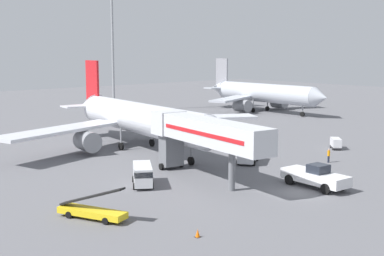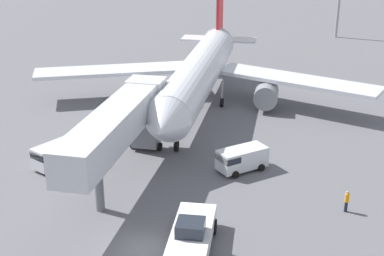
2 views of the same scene
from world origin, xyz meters
The scene contains 7 objects.
ground_plane centered at (0.00, 0.00, 0.00)m, with size 300.00×300.00×0.00m, color slate.
airplane_at_gate centered at (2.20, 30.33, 4.43)m, with size 42.29×40.94×12.66m.
jet_bridge centered at (-3.28, 10.63, 5.27)m, with size 5.92×19.55×7.05m.
pushback_tug centered at (3.47, 0.08, 1.17)m, with size 3.35×7.60×2.54m.
service_van_mid_center centered at (-9.84, 12.70, 1.27)m, with size 4.35×5.25×2.23m.
service_van_far_center centered at (6.93, 12.96, 1.20)m, with size 4.93×4.27×2.10m.
ground_crew_worker_foreground centered at (15.07, 6.29, 0.96)m, with size 0.40×0.40×1.81m.
Camera 2 is at (5.89, -30.47, 21.22)m, focal length 49.37 mm.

